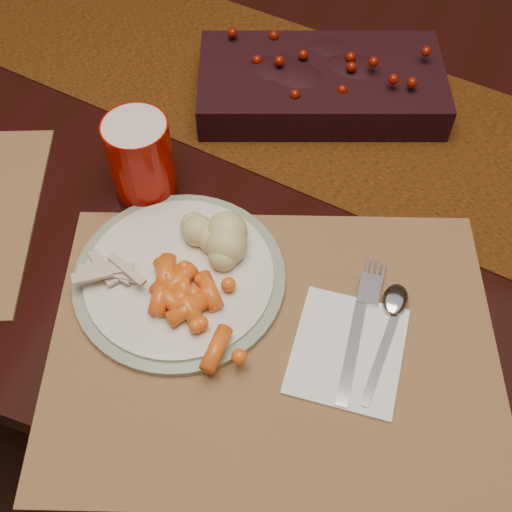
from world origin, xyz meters
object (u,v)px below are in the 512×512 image
(placemat_main, at_px, (273,344))
(dining_table, at_px, (286,272))
(turkey_shreds, at_px, (109,280))
(red_cup, at_px, (141,158))
(mashed_potatoes, at_px, (209,230))
(napkin, at_px, (348,351))
(centerpiece, at_px, (321,80))
(baby_carrots, at_px, (190,312))
(dinner_plate, at_px, (179,277))

(placemat_main, bearing_deg, dining_table, 85.02)
(turkey_shreds, distance_m, red_cup, 0.16)
(mashed_potatoes, height_order, red_cup, red_cup)
(mashed_potatoes, bearing_deg, turkey_shreds, -132.81)
(dining_table, xyz_separation_m, napkin, (0.16, -0.32, 0.38))
(centerpiece, bearing_deg, napkin, -69.82)
(mashed_potatoes, bearing_deg, napkin, -22.47)
(baby_carrots, bearing_deg, placemat_main, 3.58)
(dining_table, height_order, mashed_potatoes, mashed_potatoes)
(centerpiece, distance_m, dinner_plate, 0.36)
(placemat_main, bearing_deg, dinner_plate, 143.74)
(red_cup, bearing_deg, mashed_potatoes, -29.35)
(dinner_plate, bearing_deg, turkey_shreds, -149.16)
(red_cup, bearing_deg, centerpiece, 55.36)
(turkey_shreds, xyz_separation_m, red_cup, (-0.03, 0.15, 0.03))
(baby_carrots, bearing_deg, red_cup, 128.38)
(turkey_shreds, bearing_deg, mashed_potatoes, 47.19)
(dining_table, bearing_deg, napkin, -64.03)
(centerpiece, distance_m, turkey_shreds, 0.41)
(mashed_potatoes, distance_m, red_cup, 0.13)
(dining_table, height_order, red_cup, red_cup)
(placemat_main, xyz_separation_m, napkin, (0.08, 0.02, 0.00))
(turkey_shreds, bearing_deg, baby_carrots, -4.75)
(baby_carrots, bearing_deg, napkin, 7.51)
(placemat_main, distance_m, mashed_potatoes, 0.15)
(baby_carrots, bearing_deg, centerpiece, 85.32)
(napkin, bearing_deg, placemat_main, -171.26)
(dinner_plate, xyz_separation_m, mashed_potatoes, (0.02, 0.05, 0.03))
(placemat_main, height_order, dinner_plate, dinner_plate)
(red_cup, bearing_deg, baby_carrots, -51.62)
(mashed_potatoes, relative_size, turkey_shreds, 1.09)
(centerpiece, xyz_separation_m, placemat_main, (0.06, -0.39, -0.03))
(dinner_plate, xyz_separation_m, red_cup, (-0.09, 0.12, 0.05))
(turkey_shreds, bearing_deg, dinner_plate, 30.84)
(turkey_shreds, relative_size, red_cup, 0.71)
(red_cup, bearing_deg, napkin, -25.17)
(centerpiece, xyz_separation_m, turkey_shreds, (-0.13, -0.39, -0.01))
(baby_carrots, relative_size, turkey_shreds, 1.38)
(baby_carrots, bearing_deg, dining_table, 87.44)
(placemat_main, bearing_deg, baby_carrots, 165.64)
(dining_table, xyz_separation_m, placemat_main, (0.08, -0.33, 0.38))
(baby_carrots, height_order, red_cup, red_cup)
(placemat_main, xyz_separation_m, baby_carrots, (-0.09, -0.01, 0.03))
(turkey_shreds, height_order, red_cup, red_cup)
(placemat_main, height_order, mashed_potatoes, mashed_potatoes)
(dinner_plate, bearing_deg, baby_carrots, -54.26)
(centerpiece, bearing_deg, mashed_potatoes, -99.23)
(placemat_main, height_order, baby_carrots, baby_carrots)
(mashed_potatoes, bearing_deg, red_cup, 150.65)
(dining_table, bearing_deg, dinner_plate, -99.60)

